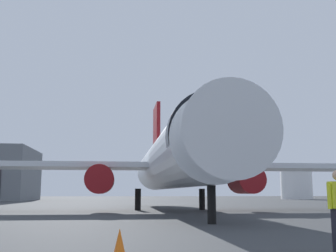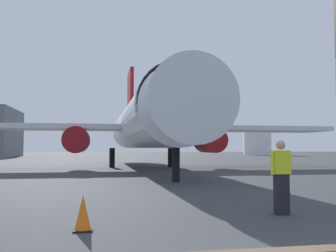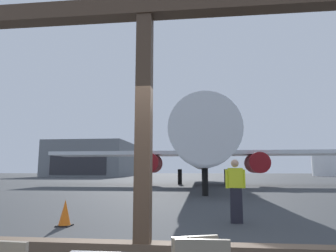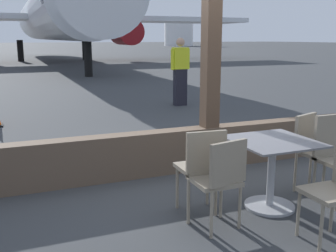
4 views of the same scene
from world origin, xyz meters
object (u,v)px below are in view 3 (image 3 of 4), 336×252
ground_crew_worker (236,190)px  fuel_storage_tank (325,165)px  distant_hangar (91,159)px  airplane (203,150)px  traffic_cone (65,213)px

ground_crew_worker → fuel_storage_tank: size_ratio=0.28×
ground_crew_worker → distant_hangar: distant_hangar is taller
fuel_storage_tank → airplane: bearing=-121.9°
traffic_cone → fuel_storage_tank: 80.36m
distant_hangar → airplane: bearing=-57.4°
ground_crew_worker → traffic_cone: 4.64m
ground_crew_worker → distant_hangar: 70.65m
traffic_cone → distant_hangar: distant_hangar is taller
airplane → fuel_storage_tank: airplane is taller
distant_hangar → fuel_storage_tank: size_ratio=3.13×
airplane → ground_crew_worker: airplane is taller
distant_hangar → traffic_cone: bearing=-69.7°
airplane → traffic_cone: 22.01m
airplane → traffic_cone: bearing=-100.0°
ground_crew_worker → traffic_cone: bearing=-168.3°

